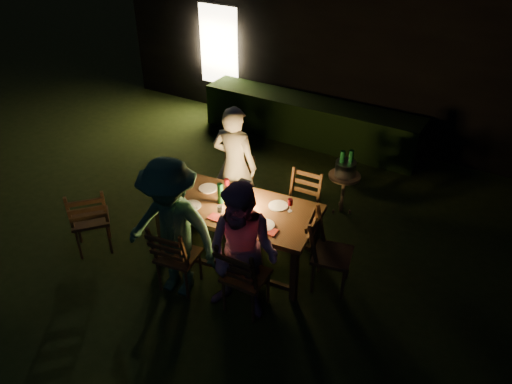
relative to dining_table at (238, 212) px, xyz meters
The scene contains 29 objects.
garden_envelope 6.08m from the dining_table, 92.08° to the left, with size 40.00×40.00×3.20m.
dining_table is the anchor object (origin of this frame).
chair_near_left 0.99m from the dining_table, 113.83° to the right, with size 0.53×0.56×1.04m.
chair_near_right 0.99m from the dining_table, 53.47° to the right, with size 0.49×0.53×1.06m.
chair_far_left 1.00m from the dining_table, 126.69° to the left, with size 0.53×0.56×1.03m.
chair_far_right 1.05m from the dining_table, 60.81° to the left, with size 0.47×0.50×1.00m.
chair_end 1.30m from the dining_table, ahead, with size 0.60×0.57×1.07m.
chair_spare 2.03m from the dining_table, 155.51° to the right, with size 0.70×0.70×1.08m.
person_house_side 0.95m from the dining_table, 125.14° to the left, with size 0.65×0.43×1.79m, color silver.
person_opp_right 0.94m from the dining_table, 54.86° to the right, with size 0.84×0.65×1.73m, color #BA80A6.
person_opp_left 0.95m from the dining_table, 112.38° to the right, with size 1.18×0.68×1.82m, color #34684D.
lantern 0.25m from the dining_table, 51.38° to the left, with size 0.16×0.16×0.35m.
plate_far_left 0.60m from the dining_table, 164.58° to the left, with size 0.25×0.25×0.01m, color white.
plate_near_left 0.60m from the dining_table, 151.82° to the right, with size 0.25×0.25×0.01m, color white.
plate_far_right 0.51m from the dining_table, 32.43° to the left, with size 0.25×0.25×0.01m, color white.
plate_near_right 0.51m from the dining_table, 19.67° to the right, with size 0.25×0.25×0.01m, color white.
wineglass_a 0.44m from the dining_table, 143.36° to the left, with size 0.06×0.06×0.18m, color #59070F, non-canonical shape.
wineglass_b 0.75m from the dining_table, 164.16° to the right, with size 0.06×0.06×0.18m, color #59070F, non-canonical shape.
wineglass_c 0.44m from the dining_table, 36.64° to the right, with size 0.06×0.06×0.18m, color #59070F, non-canonical shape.
wineglass_d 0.67m from the dining_table, 22.57° to the left, with size 0.06×0.06×0.18m, color #59070F, non-canonical shape.
wineglass_e 0.36m from the dining_table, 102.05° to the right, with size 0.06×0.06×0.18m, color silver, non-canonical shape.
bottle_table 0.33m from the dining_table, behind, with size 0.07×0.07×0.28m, color #0F471E.
napkin_left 0.36m from the dining_table, 108.73° to the right, with size 0.18×0.14×0.01m, color red.
napkin_right 0.63m from the dining_table, 22.23° to the right, with size 0.18×0.14×0.01m, color red.
phone 0.69m from the dining_table, 147.80° to the right, with size 0.14×0.07×0.01m, color black.
side_table 1.89m from the dining_table, 66.72° to the left, with size 0.47×0.47×0.63m.
ice_bucket 1.88m from the dining_table, 66.72° to the left, with size 0.30×0.30×0.22m, color #A5A8AD.
bottle_bucket_a 1.83m from the dining_table, 67.66° to the left, with size 0.07×0.07×0.32m, color #0F471E.
bottle_bucket_b 1.94m from the dining_table, 65.83° to the left, with size 0.07×0.07×0.32m, color #0F471E.
Camera 1 is at (2.99, -4.17, 4.39)m, focal length 35.00 mm.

